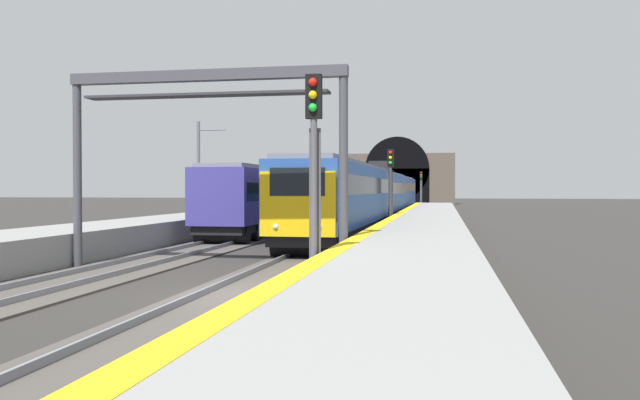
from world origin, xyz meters
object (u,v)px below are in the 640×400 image
Objects in this scene: railway_signal_far at (421,185)px; catenary_mast_near at (199,173)px; train_main_approaching at (380,193)px; overhead_signal_gantry at (205,116)px; railway_signal_near at (314,163)px; train_adjacent_platform at (332,193)px; railway_signal_mid at (391,182)px.

railway_signal_far is 0.70× the size of catenary_mast_near.
train_main_approaching is 32.23m from overhead_signal_gantry.
railway_signal_near is 77.44m from railway_signal_far.
overhead_signal_gantry is at bearing -136.30° from railway_signal_near.
train_main_approaching is 11.12× the size of railway_signal_near.
overhead_signal_gantry is (4.69, 4.48, 1.72)m from railway_signal_near.
overhead_signal_gantry is (-32.01, 2.60, 2.71)m from train_main_approaching.
railway_signal_near is at bearing -171.29° from train_adjacent_platform.
railway_signal_far is (33.16, -7.08, 0.86)m from train_adjacent_platform.
railway_signal_near is (-44.28, -7.08, 1.04)m from train_adjacent_platform.
train_main_approaching is 8.26× the size of catenary_mast_near.
railway_signal_near is at bearing 0.00° from railway_signal_mid.
railway_signal_mid reaches higher than train_adjacent_platform.
catenary_mast_near is (26.96, 13.27, 0.47)m from railway_signal_near.
railway_signal_mid is 54.25m from railway_signal_far.
railway_signal_mid reaches higher than train_main_approaching.
railway_signal_near reaches higher than train_main_approaching.
railway_signal_mid is at bearing -180.00° from railway_signal_near.
catenary_mast_near is (-50.48, 13.27, 0.65)m from railway_signal_far.
catenary_mast_near reaches higher than railway_signal_far.
railway_signal_far is at bearing -14.73° from catenary_mast_near.
catenary_mast_near is at bearing 21.53° from overhead_signal_gantry.
railway_signal_near reaches higher than railway_signal_mid.
train_adjacent_platform is 44.86m from railway_signal_near.
railway_signal_mid is 13.81m from catenary_mast_near.
railway_signal_mid is (-21.09, -7.08, 0.82)m from train_adjacent_platform.
railway_signal_mid is (-13.51, -1.88, 0.76)m from train_main_approaching.
railway_signal_near is at bearing 0.00° from railway_signal_far.
overhead_signal_gantry reaches higher than railway_signal_far.
catenary_mast_near is at bearing 159.97° from train_adjacent_platform.
train_main_approaching is 36.76m from railway_signal_near.
overhead_signal_gantry is at bearing -13.61° from railway_signal_mid.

